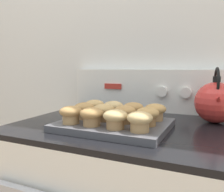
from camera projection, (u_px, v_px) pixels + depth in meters
wall_back at (153, 47)px, 1.13m from camera, size 8.00×0.05×2.40m
control_panel at (149, 90)px, 1.11m from camera, size 0.76×0.07×0.19m
muffin_pan at (114, 125)px, 0.79m from camera, size 0.36×0.28×0.02m
muffin_r0_c0 at (71, 114)px, 0.76m from camera, size 0.07×0.07×0.06m
muffin_r0_c1 at (92, 116)px, 0.73m from camera, size 0.07×0.07×0.06m
muffin_r0_c2 at (115, 118)px, 0.70m from camera, size 0.07×0.07×0.06m
muffin_r0_c3 at (140, 120)px, 0.67m from camera, size 0.07×0.07×0.06m
muffin_r1_c0 at (84, 110)px, 0.84m from camera, size 0.07×0.07×0.06m
muffin_r1_c1 at (103, 111)px, 0.80m from camera, size 0.07×0.07×0.06m
muffin_r1_c2 at (125, 113)px, 0.77m from camera, size 0.07×0.07×0.06m
muffin_r1_c3 at (147, 115)px, 0.74m from camera, size 0.07×0.07×0.06m
muffin_r2_c0 at (94, 106)px, 0.91m from camera, size 0.07×0.07×0.06m
muffin_r2_c1 at (113, 108)px, 0.87m from camera, size 0.07×0.07×0.06m
muffin_r2_c2 at (133, 110)px, 0.84m from camera, size 0.07×0.07×0.06m
muffin_r2_c3 at (155, 111)px, 0.81m from camera, size 0.07×0.07×0.06m
tea_kettle at (216, 102)px, 0.86m from camera, size 0.15×0.18×0.20m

